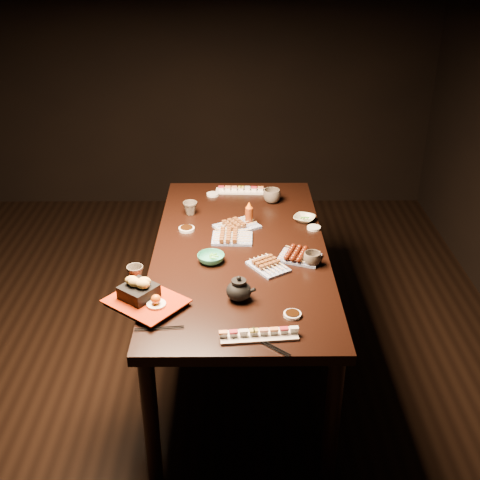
# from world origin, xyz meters

# --- Properties ---
(ground) EXTENTS (5.00, 5.00, 0.00)m
(ground) POSITION_xyz_m (0.00, 0.00, 0.00)
(ground) COLOR black
(ground) RESTS_ON ground
(dining_table) EXTENTS (1.35, 1.98, 0.75)m
(dining_table) POSITION_xyz_m (0.34, 0.18, 0.38)
(dining_table) COLOR black
(dining_table) RESTS_ON ground
(sushi_platter_near) EXTENTS (0.33, 0.12, 0.04)m
(sushi_platter_near) POSITION_xyz_m (0.41, -0.59, 0.77)
(sushi_platter_near) COLOR white
(sushi_platter_near) RESTS_ON dining_table
(sushi_platter_far) EXTENTS (0.32, 0.10, 0.04)m
(sushi_platter_far) POSITION_xyz_m (0.35, 0.94, 0.77)
(sushi_platter_far) COLOR white
(sushi_platter_far) RESTS_ON dining_table
(yakitori_plate_center) EXTENTS (0.22, 0.16, 0.05)m
(yakitori_plate_center) POSITION_xyz_m (0.30, 0.28, 0.78)
(yakitori_plate_center) COLOR #828EB6
(yakitori_plate_center) RESTS_ON dining_table
(yakitori_plate_right) EXTENTS (0.23, 0.24, 0.05)m
(yakitori_plate_right) POSITION_xyz_m (0.48, -0.03, 0.77)
(yakitori_plate_right) COLOR #828EB6
(yakitori_plate_right) RESTS_ON dining_table
(yakitori_plate_left) EXTENTS (0.28, 0.26, 0.06)m
(yakitori_plate_left) POSITION_xyz_m (0.33, 0.42, 0.78)
(yakitori_plate_left) COLOR #828EB6
(yakitori_plate_left) RESTS_ON dining_table
(tsukune_plate) EXTENTS (0.24, 0.21, 0.05)m
(tsukune_plate) POSITION_xyz_m (0.64, 0.06, 0.78)
(tsukune_plate) COLOR #828EB6
(tsukune_plate) RESTS_ON dining_table
(edamame_bowl_green) EXTENTS (0.16, 0.16, 0.04)m
(edamame_bowl_green) POSITION_xyz_m (0.19, 0.03, 0.77)
(edamame_bowl_green) COLOR #319776
(edamame_bowl_green) RESTS_ON dining_table
(edamame_bowl_cream) EXTENTS (0.16, 0.16, 0.03)m
(edamame_bowl_cream) POSITION_xyz_m (0.71, 0.51, 0.76)
(edamame_bowl_cream) COLOR beige
(edamame_bowl_cream) RESTS_ON dining_table
(tempura_tray) EXTENTS (0.41, 0.40, 0.12)m
(tempura_tray) POSITION_xyz_m (-0.08, -0.35, 0.81)
(tempura_tray) COLOR black
(tempura_tray) RESTS_ON dining_table
(teacup_near_left) EXTENTS (0.09, 0.09, 0.07)m
(teacup_near_left) POSITION_xyz_m (-0.16, -0.13, 0.79)
(teacup_near_left) COLOR #524A3F
(teacup_near_left) RESTS_ON dining_table
(teacup_mid_right) EXTENTS (0.10, 0.10, 0.07)m
(teacup_mid_right) POSITION_xyz_m (0.70, 0.00, 0.78)
(teacup_mid_right) COLOR #524A3F
(teacup_mid_right) RESTS_ON dining_table
(teacup_far_left) EXTENTS (0.09, 0.09, 0.08)m
(teacup_far_left) POSITION_xyz_m (0.05, 0.60, 0.79)
(teacup_far_left) COLOR #524A3F
(teacup_far_left) RESTS_ON dining_table
(teacup_far_right) EXTENTS (0.12, 0.12, 0.08)m
(teacup_far_right) POSITION_xyz_m (0.54, 0.77, 0.79)
(teacup_far_right) COLOR #524A3F
(teacup_far_right) RESTS_ON dining_table
(teapot) EXTENTS (0.16, 0.16, 0.12)m
(teapot) POSITION_xyz_m (0.33, -0.30, 0.81)
(teapot) COLOR black
(teapot) RESTS_ON dining_table
(condiment_bottle) EXTENTS (0.05, 0.05, 0.14)m
(condiment_bottle) POSITION_xyz_m (0.39, 0.47, 0.82)
(condiment_bottle) COLOR #66280D
(condiment_bottle) RESTS_ON dining_table
(sauce_dish_west) EXTENTS (0.12, 0.12, 0.02)m
(sauce_dish_west) POSITION_xyz_m (0.05, 0.39, 0.76)
(sauce_dish_west) COLOR white
(sauce_dish_west) RESTS_ON dining_table
(sauce_dish_east) EXTENTS (0.08, 0.08, 0.01)m
(sauce_dish_east) POSITION_xyz_m (0.75, 0.40, 0.76)
(sauce_dish_east) COLOR white
(sauce_dish_east) RESTS_ON dining_table
(sauce_dish_se) EXTENTS (0.08, 0.08, 0.01)m
(sauce_dish_se) POSITION_xyz_m (0.56, -0.44, 0.76)
(sauce_dish_se) COLOR white
(sauce_dish_se) RESTS_ON dining_table
(sauce_dish_nw) EXTENTS (0.08, 0.08, 0.01)m
(sauce_dish_nw) POSITION_xyz_m (0.17, 0.88, 0.76)
(sauce_dish_nw) COLOR white
(sauce_dish_nw) RESTS_ON dining_table
(chopsticks_near) EXTENTS (0.21, 0.04, 0.01)m
(chopsticks_near) POSITION_xyz_m (-0.00, -0.53, 0.75)
(chopsticks_near) COLOR black
(chopsticks_near) RESTS_ON dining_table
(chopsticks_se) EXTENTS (0.18, 0.17, 0.01)m
(chopsticks_se) POSITION_xyz_m (0.44, -0.64, 0.75)
(chopsticks_se) COLOR black
(chopsticks_se) RESTS_ON dining_table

